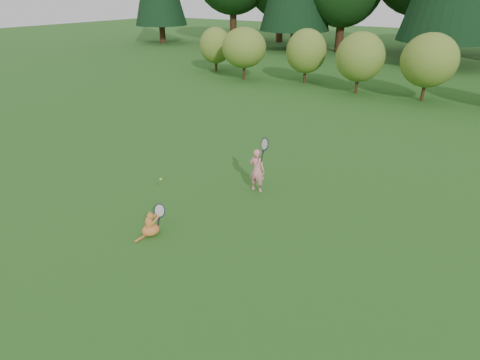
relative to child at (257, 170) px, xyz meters
The scene contains 5 objects.
ground 1.83m from the child, 91.45° to the right, with size 100.00×100.00×0.00m, color #1E5317.
shrub_row 11.29m from the child, 90.22° to the left, with size 28.00×3.00×2.80m, color #587825, non-canonical shape.
child is the anchor object (origin of this frame).
cat 2.86m from the child, 104.71° to the right, with size 0.50×0.73×0.68m.
tennis_ball 2.23m from the child, 129.24° to the right, with size 0.06×0.06×0.06m.
Camera 1 is at (4.50, -5.54, 4.35)m, focal length 30.00 mm.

